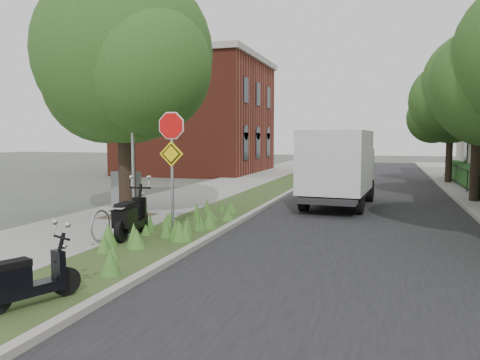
% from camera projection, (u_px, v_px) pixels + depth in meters
% --- Properties ---
extents(ground, '(120.00, 120.00, 0.00)m').
position_uv_depth(ground, '(217.00, 249.00, 10.81)').
color(ground, '#4C5147').
rests_on(ground, ground).
extents(sidewalk_near, '(3.50, 60.00, 0.12)m').
position_uv_depth(sidewalk_near, '(205.00, 192.00, 21.58)').
color(sidewalk_near, gray).
rests_on(sidewalk_near, ground).
extents(verge, '(2.00, 60.00, 0.12)m').
position_uv_depth(verge, '(263.00, 194.00, 20.76)').
color(verge, '#2F411C').
rests_on(verge, ground).
extents(kerb_near, '(0.20, 60.00, 0.13)m').
position_uv_depth(kerb_near, '(285.00, 195.00, 20.46)').
color(kerb_near, '#9E9991').
rests_on(kerb_near, ground).
extents(road, '(7.00, 60.00, 0.01)m').
position_uv_depth(road, '(368.00, 200.00, 19.43)').
color(road, black).
rests_on(road, ground).
extents(kerb_far, '(0.20, 60.00, 0.13)m').
position_uv_depth(kerb_far, '(460.00, 202.00, 18.38)').
color(kerb_far, '#9E9991').
rests_on(kerb_far, ground).
extents(street_tree_main, '(6.21, 5.54, 7.66)m').
position_uv_depth(street_tree_main, '(123.00, 65.00, 14.31)').
color(street_tree_main, black).
rests_on(street_tree_main, ground).
extents(bare_post, '(0.08, 0.08, 4.00)m').
position_uv_depth(bare_post, '(133.00, 154.00, 13.28)').
color(bare_post, '#A5A8AD').
rests_on(bare_post, ground).
extents(bike_hoop, '(0.06, 0.78, 0.77)m').
position_uv_depth(bike_hoop, '(100.00, 226.00, 11.00)').
color(bike_hoop, '#A5A8AD').
rests_on(bike_hoop, ground).
extents(sign_assembly, '(0.94, 0.08, 3.22)m').
position_uv_depth(sign_assembly, '(172.00, 148.00, 11.57)').
color(sign_assembly, '#A5A8AD').
rests_on(sign_assembly, ground).
extents(fence_far, '(0.04, 24.00, 1.00)m').
position_uv_depth(fence_far, '(480.00, 187.00, 18.12)').
color(fence_far, black).
rests_on(fence_far, ground).
extents(brick_building, '(9.40, 10.40, 8.30)m').
position_uv_depth(brick_building, '(198.00, 115.00, 34.17)').
color(brick_building, maroon).
rests_on(brick_building, ground).
extents(far_tree_b, '(4.83, 4.31, 6.56)m').
position_uv_depth(far_tree_b, '(477.00, 91.00, 17.91)').
color(far_tree_b, black).
rests_on(far_tree_b, ground).
extents(far_tree_c, '(4.37, 3.89, 5.93)m').
position_uv_depth(far_tree_c, '(450.00, 112.00, 25.55)').
color(far_tree_c, black).
rests_on(far_tree_c, ground).
extents(scooter_near, '(0.56, 1.88, 0.90)m').
position_uv_depth(scooter_near, '(129.00, 221.00, 11.39)').
color(scooter_near, black).
rests_on(scooter_near, ground).
extents(scooter_far, '(0.72, 1.42, 0.72)m').
position_uv_depth(scooter_far, '(21.00, 284.00, 6.73)').
color(scooter_far, black).
rests_on(scooter_far, ground).
extents(box_truck, '(2.45, 5.45, 2.40)m').
position_uv_depth(box_truck, '(339.00, 165.00, 17.23)').
color(box_truck, '#262628').
rests_on(box_truck, ground).
extents(utility_cabinet, '(1.19, 1.01, 1.34)m').
position_uv_depth(utility_cabinet, '(126.00, 193.00, 15.40)').
color(utility_cabinet, '#262628').
rests_on(utility_cabinet, ground).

